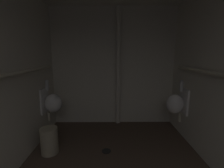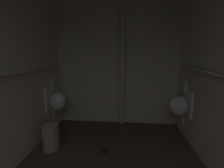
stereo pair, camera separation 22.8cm
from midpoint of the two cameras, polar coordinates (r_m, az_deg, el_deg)
The scene contains 7 objects.
wall_back at distance 3.28m, azimuth -1.57°, elevation 5.95°, with size 2.60×0.06×2.37m, color beige.
urinal_left_mid at distance 3.06m, azimuth -22.83°, elevation -6.19°, with size 0.32×0.30×0.76m.
urinal_right_mid at distance 2.96m, azimuth 20.11°, elevation -6.57°, with size 0.32×0.30×0.76m.
supply_pipe_left at distance 2.05m, azimuth -37.95°, elevation 2.15°, with size 0.06×2.65×0.06m.
standpipe_back_wall at distance 3.17m, azimuth 0.22°, elevation 5.80°, with size 0.09×0.09×2.32m, color beige.
floor_drain at distance 2.62m, azimuth -4.74°, elevation -22.94°, with size 0.14×0.14×0.01m, color black.
waste_bin at distance 2.69m, azimuth -24.08°, elevation -18.17°, with size 0.25×0.25×0.39m, color #9E937A.
Camera 1 is at (-0.05, 0.03, 1.44)m, focal length 25.32 mm.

